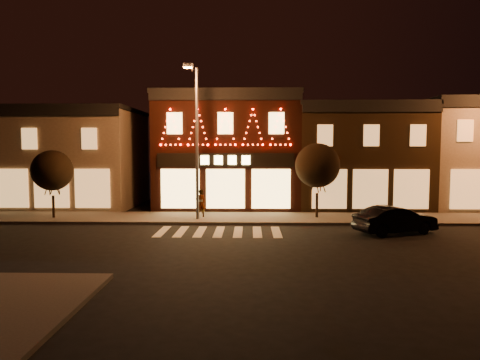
{
  "coord_description": "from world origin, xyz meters",
  "views": [
    {
      "loc": [
        1.62,
        -18.01,
        4.39
      ],
      "look_at": [
        1.1,
        4.0,
        2.73
      ],
      "focal_mm": 31.89,
      "sensor_mm": 36.0,
      "label": 1
    }
  ],
  "objects": [
    {
      "name": "tree_left",
      "position": [
        -10.38,
        7.49,
        3.02
      ],
      "size": [
        2.46,
        2.46,
        4.11
      ],
      "rotation": [
        0.0,
        0.0,
        0.03
      ],
      "color": "black",
      "rests_on": "sidewalk_far"
    },
    {
      "name": "sidewalk_far",
      "position": [
        2.0,
        8.0,
        0.07
      ],
      "size": [
        44.0,
        4.0,
        0.15
      ],
      "primitive_type": "cube",
      "color": "#47423D",
      "rests_on": "ground"
    },
    {
      "name": "pedestrian",
      "position": [
        -1.42,
        7.89,
        1.0
      ],
      "size": [
        0.73,
        0.62,
        1.71
      ],
      "primitive_type": "imported",
      "rotation": [
        0.0,
        0.0,
        3.55
      ],
      "color": "gray",
      "rests_on": "sidewalk_far"
    },
    {
      "name": "tree_right",
      "position": [
        5.72,
        7.99,
        3.32
      ],
      "size": [
        2.71,
        2.71,
        4.53
      ],
      "rotation": [
        0.0,
        0.0,
        -0.05
      ],
      "color": "black",
      "rests_on": "sidewalk_far"
    },
    {
      "name": "building_right_a",
      "position": [
        9.5,
        13.99,
        3.76
      ],
      "size": [
        9.2,
        8.28,
        7.5
      ],
      "color": "#382513",
      "rests_on": "ground"
    },
    {
      "name": "dark_sedan",
      "position": [
        9.08,
        3.79,
        0.71
      ],
      "size": [
        4.54,
        2.87,
        1.41
      ],
      "primitive_type": "imported",
      "rotation": [
        0.0,
        0.0,
        1.92
      ],
      "color": "black",
      "rests_on": "ground"
    },
    {
      "name": "building_right_b",
      "position": [
        18.5,
        13.99,
        3.91
      ],
      "size": [
        9.2,
        8.28,
        7.8
      ],
      "color": "#796B56",
      "rests_on": "ground"
    },
    {
      "name": "building_left",
      "position": [
        -13.0,
        13.99,
        3.66
      ],
      "size": [
        12.2,
        8.28,
        7.3
      ],
      "color": "#796B56",
      "rests_on": "ground"
    },
    {
      "name": "ground",
      "position": [
        0.0,
        0.0,
        0.0
      ],
      "size": [
        120.0,
        120.0,
        0.0
      ],
      "primitive_type": "plane",
      "color": "black",
      "rests_on": "ground"
    },
    {
      "name": "building_pulp",
      "position": [
        0.0,
        13.98,
        4.16
      ],
      "size": [
        10.2,
        8.34,
        8.3
      ],
      "color": "black",
      "rests_on": "ground"
    },
    {
      "name": "streetlamp_mid",
      "position": [
        -1.56,
        6.95,
        5.37
      ],
      "size": [
        0.63,
        2.04,
        8.89
      ],
      "rotation": [
        0.0,
        0.0,
        0.14
      ],
      "color": "#59595E",
      "rests_on": "sidewalk_far"
    }
  ]
}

